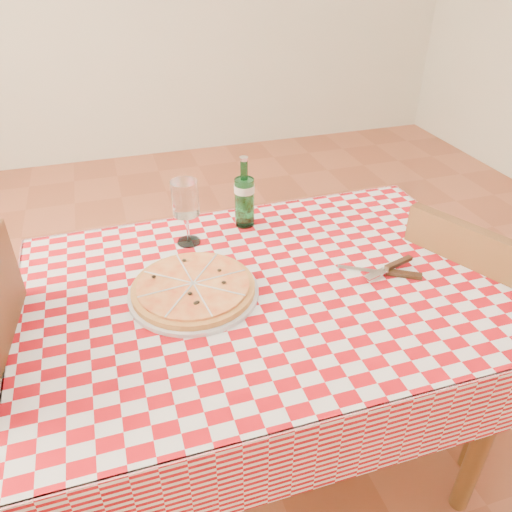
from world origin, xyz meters
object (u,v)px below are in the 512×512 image
(dining_table, at_px, (269,314))
(water_bottle, at_px, (244,192))
(pizza_plate, at_px, (193,287))
(chair_near, at_px, (464,318))
(wine_glass, at_px, (186,213))

(dining_table, distance_m, water_bottle, 0.40)
(dining_table, xyz_separation_m, pizza_plate, (-0.20, 0.02, 0.12))
(pizza_plate, distance_m, water_bottle, 0.40)
(water_bottle, bearing_deg, dining_table, -94.99)
(chair_near, height_order, water_bottle, water_bottle)
(chair_near, height_order, wine_glass, wine_glass)
(chair_near, relative_size, water_bottle, 3.79)
(water_bottle, height_order, wine_glass, water_bottle)
(pizza_plate, relative_size, wine_glass, 1.68)
(chair_near, bearing_deg, pizza_plate, 152.29)
(water_bottle, bearing_deg, wine_glass, -164.04)
(pizza_plate, xyz_separation_m, water_bottle, (0.23, 0.32, 0.09))
(pizza_plate, bearing_deg, wine_glass, 81.80)
(dining_table, xyz_separation_m, chair_near, (0.66, -0.03, -0.16))
(chair_near, xyz_separation_m, water_bottle, (-0.63, 0.37, 0.37))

